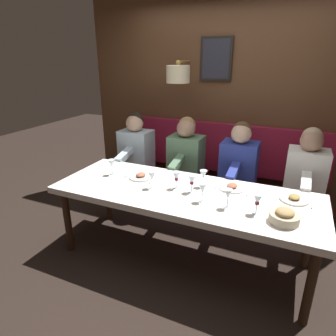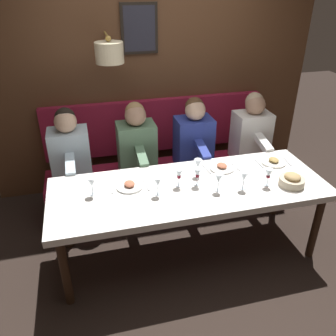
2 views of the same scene
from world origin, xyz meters
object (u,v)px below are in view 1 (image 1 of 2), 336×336
object	(u,v)px
diner_nearest	(307,168)
diner_near	(239,159)
diner_far	(136,145)
wine_glass_1	(203,175)
bread_bowl	(284,217)
wine_glass_5	(112,164)
wine_glass_7	(176,177)
wine_glass_4	(257,200)
wine_glass_0	(152,176)
wine_glass_6	(228,195)
dining_table	(184,197)
wine_glass_2	(192,180)
diner_middle	(186,152)
wine_glass_3	(203,189)

from	to	relation	value
diner_nearest	diner_near	world-z (taller)	same
diner_far	wine_glass_1	xyz separation A→B (m)	(-0.72, -1.14, 0.04)
wine_glass_1	bread_bowl	size ratio (longest dim) A/B	0.75
diner_near	wine_glass_5	world-z (taller)	diner_near
wine_glass_7	wine_glass_4	bearing A→B (deg)	-103.76
diner_far	wine_glass_4	world-z (taller)	diner_far
wine_glass_4	wine_glass_5	bearing A→B (deg)	81.43
wine_glass_0	wine_glass_6	size ratio (longest dim) A/B	1.00
wine_glass_5	wine_glass_7	distance (m)	0.74
diner_near	wine_glass_7	bearing A→B (deg)	154.08
dining_table	wine_glass_6	size ratio (longest dim) A/B	14.83
wine_glass_2	wine_glass_6	world-z (taller)	same
wine_glass_7	diner_far	bearing A→B (deg)	47.24
diner_middle	wine_glass_5	bearing A→B (deg)	147.58
wine_glass_1	bread_bowl	distance (m)	0.84
wine_glass_6	wine_glass_7	xyz separation A→B (m)	(0.18, 0.52, -0.00)
diner_middle	wine_glass_7	size ratio (longest dim) A/B	4.82
diner_middle	wine_glass_6	size ratio (longest dim) A/B	4.82
diner_middle	wine_glass_4	size ratio (longest dim) A/B	4.82
wine_glass_3	dining_table	bearing A→B (deg)	59.11
wine_glass_4	wine_glass_5	distance (m)	1.51
wine_glass_2	wine_glass_7	xyz separation A→B (m)	(0.02, 0.16, -0.00)
wine_glass_3	wine_glass_7	size ratio (longest dim) A/B	1.00
diner_near	wine_glass_6	size ratio (longest dim) A/B	4.82
wine_glass_4	diner_near	bearing A→B (deg)	18.27
wine_glass_7	wine_glass_6	bearing A→B (deg)	-109.22
diner_middle	wine_glass_1	size ratio (longest dim) A/B	4.82
dining_table	wine_glass_3	bearing A→B (deg)	-120.89
diner_middle	wine_glass_3	bearing A→B (deg)	-152.30
diner_middle	wine_glass_4	distance (m)	1.43
wine_glass_2	wine_glass_4	world-z (taller)	same
wine_glass_0	wine_glass_1	xyz separation A→B (m)	(0.23, -0.43, 0.00)
diner_nearest	diner_middle	xyz separation A→B (m)	(0.00, 1.34, 0.00)
dining_table	wine_glass_4	distance (m)	0.71
diner_far	wine_glass_0	bearing A→B (deg)	-142.92
wine_glass_1	wine_glass_3	world-z (taller)	same
dining_table	wine_glass_5	bearing A→B (deg)	85.03
wine_glass_1	wine_glass_3	distance (m)	0.31
diner_far	wine_glass_6	world-z (taller)	diner_far
diner_near	wine_glass_5	size ratio (longest dim) A/B	4.82
wine_glass_6	bread_bowl	xyz separation A→B (m)	(-0.05, -0.44, -0.07)
diner_far	wine_glass_0	size ratio (longest dim) A/B	4.82
wine_glass_0	wine_glass_1	world-z (taller)	same
diner_nearest	wine_glass_6	size ratio (longest dim) A/B	4.82
diner_far	wine_glass_0	world-z (taller)	diner_far
diner_near	bread_bowl	bearing A→B (deg)	-153.17
diner_far	wine_glass_7	bearing A→B (deg)	-132.76
diner_near	wine_glass_3	bearing A→B (deg)	173.77
diner_nearest	dining_table	bearing A→B (deg)	130.85
diner_far	wine_glass_3	xyz separation A→B (m)	(-1.01, -1.22, 0.04)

